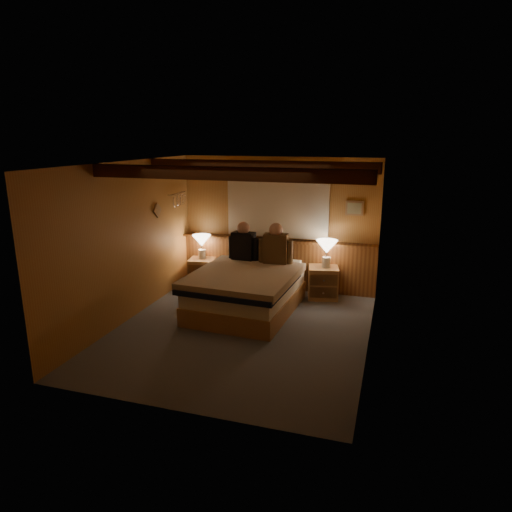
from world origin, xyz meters
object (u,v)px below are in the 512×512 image
at_px(nightstand_left, 202,272).
at_px(person_right, 276,247).
at_px(nightstand_right, 323,282).
at_px(duffel_bag, 204,289).
at_px(person_left, 244,244).
at_px(lamp_right, 327,248).
at_px(lamp_left, 202,242).
at_px(bed, 246,290).

height_order(nightstand_left, person_right, person_right).
bearing_deg(person_right, nightstand_left, 160.59).
distance_m(nightstand_left, nightstand_right, 2.29).
distance_m(nightstand_right, duffel_bag, 2.08).
bearing_deg(person_left, nightstand_left, 164.70).
height_order(lamp_right, person_left, person_left).
bearing_deg(duffel_bag, lamp_left, 111.93).
distance_m(nightstand_left, lamp_right, 2.42).
relative_size(bed, nightstand_left, 3.93).
bearing_deg(lamp_right, nightstand_right, -179.84).
bearing_deg(person_right, bed, -122.05).
bearing_deg(lamp_left, lamp_right, -1.25).
bearing_deg(nightstand_right, lamp_right, -11.50).
xyz_separation_m(nightstand_left, duffel_bag, (0.33, -0.69, -0.09)).
relative_size(nightstand_left, person_left, 0.77).
bearing_deg(lamp_left, nightstand_right, -1.28).
bearing_deg(nightstand_right, lamp_left, 167.06).
xyz_separation_m(lamp_left, person_right, (1.54, -0.44, 0.13)).
height_order(nightstand_left, lamp_left, lamp_left).
bearing_deg(duffel_bag, nightstand_left, 112.45).
xyz_separation_m(nightstand_left, lamp_left, (-0.01, 0.03, 0.57)).
height_order(nightstand_right, person_left, person_left).
xyz_separation_m(bed, nightstand_right, (1.08, 1.00, -0.07)).
distance_m(bed, person_right, 0.92).
bearing_deg(duffel_bag, bed, -23.98).
height_order(lamp_left, person_right, person_right).
bearing_deg(bed, person_left, 114.97).
xyz_separation_m(bed, duffel_bag, (-0.88, 0.34, -0.18)).
xyz_separation_m(person_left, person_right, (0.59, -0.06, 0.01)).
xyz_separation_m(lamp_left, duffel_bag, (0.34, -0.72, -0.66)).
bearing_deg(lamp_left, person_left, -21.64).
xyz_separation_m(nightstand_left, person_left, (0.94, -0.34, 0.69)).
height_order(bed, lamp_right, lamp_right).
distance_m(nightstand_left, duffel_bag, 0.77).
height_order(nightstand_right, person_right, person_right).
bearing_deg(bed, nightstand_left, 143.20).
xyz_separation_m(nightstand_right, duffel_bag, (-1.96, -0.67, -0.11)).
distance_m(lamp_right, person_left, 1.43).
distance_m(person_left, person_right, 0.59).
bearing_deg(nightstand_left, bed, -48.57).
height_order(person_right, duffel_bag, person_right).
bearing_deg(nightstand_left, person_left, -28.48).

